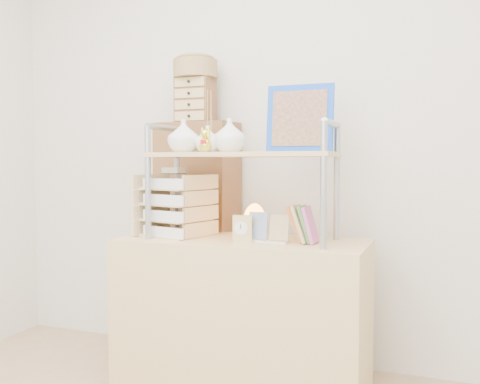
% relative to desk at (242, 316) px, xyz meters
% --- Properties ---
extents(desk, '(1.20, 0.50, 0.75)m').
position_rel_desk_xyz_m(desk, '(0.00, 0.00, 0.00)').
color(desk, tan).
rests_on(desk, ground).
extents(cabinet, '(0.47, 0.28, 1.35)m').
position_rel_desk_xyz_m(cabinet, '(-0.41, 0.37, 0.30)').
color(cabinet, brown).
rests_on(cabinet, ground).
extents(hutch, '(0.90, 0.34, 0.75)m').
position_rel_desk_xyz_m(hutch, '(-0.05, 0.01, 0.82)').
color(hutch, '#959AA2').
rests_on(hutch, desk).
extents(letter_tray, '(0.34, 0.33, 0.35)m').
position_rel_desk_xyz_m(letter_tray, '(-0.37, -0.00, 0.51)').
color(letter_tray, tan).
rests_on(letter_tray, desk).
extents(salt_lamp, '(0.11, 0.11, 0.17)m').
position_rel_desk_xyz_m(salt_lamp, '(0.04, 0.06, 0.46)').
color(salt_lamp, brown).
rests_on(salt_lamp, desk).
extents(desk_clock, '(0.10, 0.06, 0.13)m').
position_rel_desk_xyz_m(desk_clock, '(0.03, -0.08, 0.44)').
color(desk_clock, tan).
rests_on(desk_clock, desk).
extents(postcard_stand, '(0.20, 0.06, 0.14)m').
position_rel_desk_xyz_m(postcard_stand, '(0.14, -0.04, 0.42)').
color(postcard_stand, white).
rests_on(postcard_stand, desk).
extents(drawer_chest, '(0.20, 0.16, 0.25)m').
position_rel_desk_xyz_m(drawer_chest, '(-0.41, 0.35, 1.10)').
color(drawer_chest, brown).
rests_on(drawer_chest, cabinet).
extents(woven_basket, '(0.25, 0.25, 0.10)m').
position_rel_desk_xyz_m(woven_basket, '(-0.41, 0.35, 1.28)').
color(woven_basket, olive).
rests_on(woven_basket, drawer_chest).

